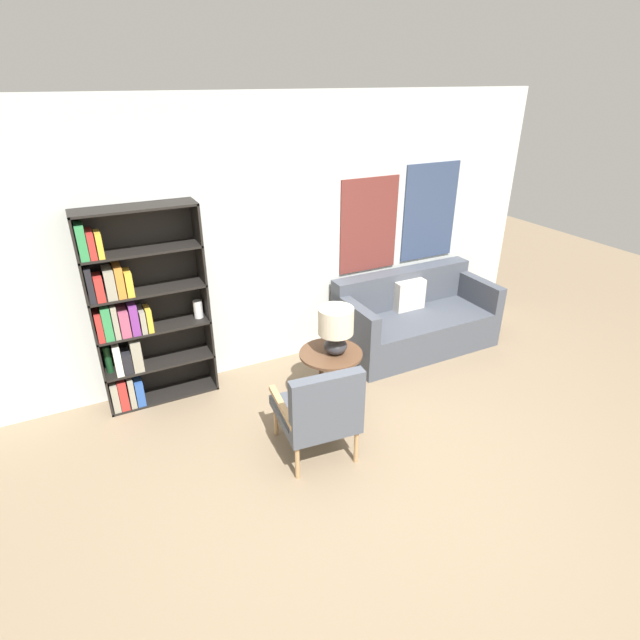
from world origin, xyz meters
name	(u,v)px	position (x,y,z in m)	size (l,w,h in m)	color
ground_plane	(371,476)	(0.00, 0.00, 0.00)	(14.00, 14.00, 0.00)	#847056
wall_back	(272,239)	(0.04, 2.03, 1.35)	(6.40, 0.08, 2.70)	silver
bookshelf	(134,317)	(-1.36, 1.85, 0.88)	(1.01, 0.30, 1.85)	black
armchair	(320,409)	(-0.26, 0.38, 0.47)	(0.64, 0.70, 0.86)	tan
couch	(413,320)	(1.55, 1.59, 0.31)	(1.75, 0.83, 0.83)	#474C56
side_table	(331,358)	(0.16, 0.99, 0.50)	(0.57, 0.57, 0.56)	brown
table_lamp	(336,326)	(0.20, 0.97, 0.83)	(0.32, 0.32, 0.44)	#2D2D33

